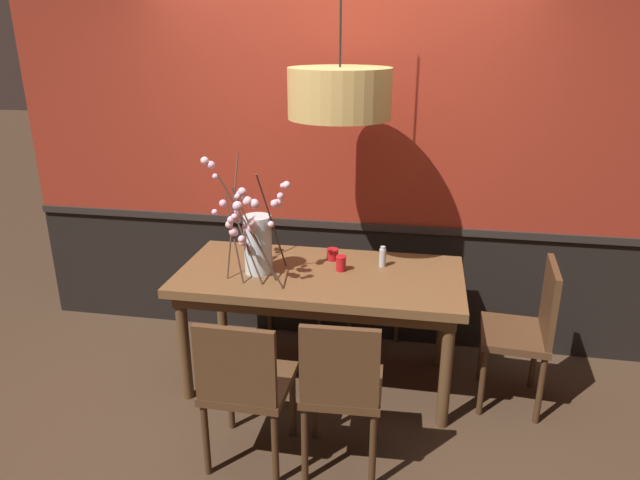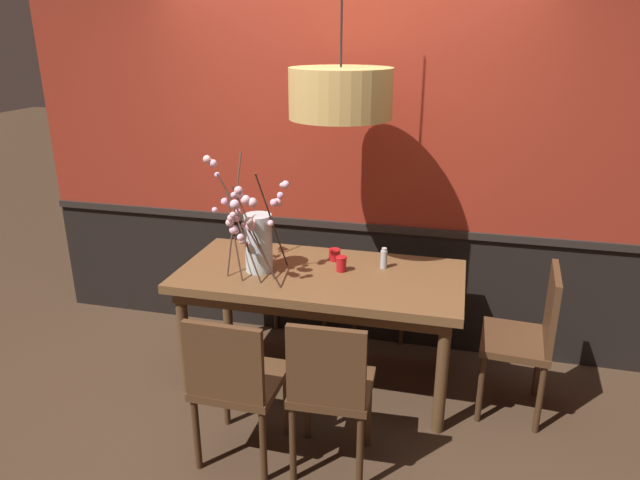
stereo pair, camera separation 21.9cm
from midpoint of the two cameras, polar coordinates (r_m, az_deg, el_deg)
The scene contains 13 objects.
ground_plane at distance 3.94m, azimuth 1.63°, elevation -13.63°, with size 24.00×24.00×0.00m, color #422D1E.
back_wall at distance 4.01m, azimuth 3.94°, elevation 9.41°, with size 4.58×0.14×2.92m.
dining_table at distance 3.61m, azimuth 1.74°, elevation -4.53°, with size 1.75×0.85×0.77m.
chair_far_side_right at distance 4.42m, azimuth 8.01°, elevation -2.34°, with size 0.44×0.45×0.93m.
chair_far_side_left at distance 4.47m, azimuth 0.41°, elevation -1.58°, with size 0.48×0.43×0.95m.
chair_near_side_right at distance 2.96m, azimuth 3.19°, elevation -14.31°, with size 0.42×0.42×0.90m.
chair_head_east_end at distance 3.64m, azimuth 21.60°, elevation -8.57°, with size 0.42×0.47×0.92m.
chair_near_side_left at distance 3.05m, azimuth -6.28°, elevation -13.60°, with size 0.43×0.44×0.88m.
vase_with_blossoms at distance 3.51m, azimuth -4.60°, elevation 0.13°, with size 0.55×0.58×0.71m.
candle_holder_nearer_center at distance 3.74m, azimuth 3.13°, elevation -1.47°, with size 0.08×0.08×0.08m.
candle_holder_nearer_edge at distance 3.57m, azimuth 3.88°, elevation -2.38°, with size 0.07×0.07×0.10m.
condiment_bottle at distance 3.64m, azimuth 8.05°, elevation -1.85°, with size 0.04×0.04×0.13m.
pendant_lamp at distance 3.37m, azimuth 3.97°, elevation 14.25°, with size 0.59×0.59×1.22m.
Camera 2 is at (0.80, -3.19, 2.18)m, focal length 32.37 mm.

